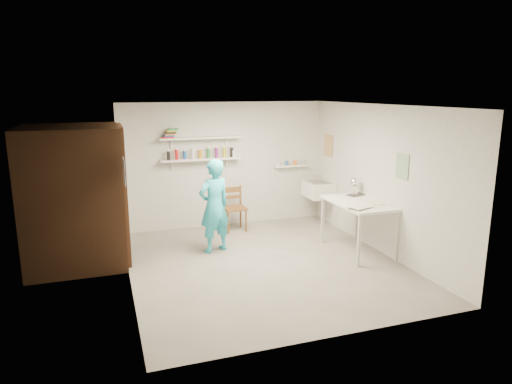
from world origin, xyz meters
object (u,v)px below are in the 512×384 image
object	(u,v)px
desk_lamp	(355,182)
work_table	(358,227)
man	(214,206)
wall_clock	(215,188)
belfast_sink	(319,189)
wooden_chair	(234,208)

from	to	relation	value
desk_lamp	work_table	bearing A→B (deg)	-112.42
man	desk_lamp	size ratio (longest dim) A/B	9.73
man	wall_clock	world-z (taller)	man
belfast_sink	man	xyz separation A→B (m)	(-2.33, -0.90, 0.07)
belfast_sink	desk_lamp	world-z (taller)	desk_lamp
belfast_sink	wall_clock	distance (m)	2.38
wooden_chair	work_table	distance (m)	2.38
belfast_sink	desk_lamp	xyz separation A→B (m)	(0.10, -1.16, 0.37)
wooden_chair	work_table	size ratio (longest dim) A/B	0.69
wall_clock	work_table	distance (m)	2.44
wooden_chair	belfast_sink	bearing A→B (deg)	-4.59
work_table	man	bearing A→B (deg)	160.74
belfast_sink	wooden_chair	bearing A→B (deg)	176.55
wooden_chair	desk_lamp	xyz separation A→B (m)	(1.80, -1.27, 0.63)
man	wall_clock	bearing A→B (deg)	-130.02
wooden_chair	wall_clock	bearing A→B (deg)	-126.09
man	wall_clock	distance (m)	0.34
belfast_sink	wooden_chair	world-z (taller)	wooden_chair
wooden_chair	work_table	bearing A→B (deg)	-49.26
belfast_sink	work_table	size ratio (longest dim) A/B	0.47
wall_clock	desk_lamp	distance (m)	2.40
work_table	desk_lamp	size ratio (longest dim) A/B	8.00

